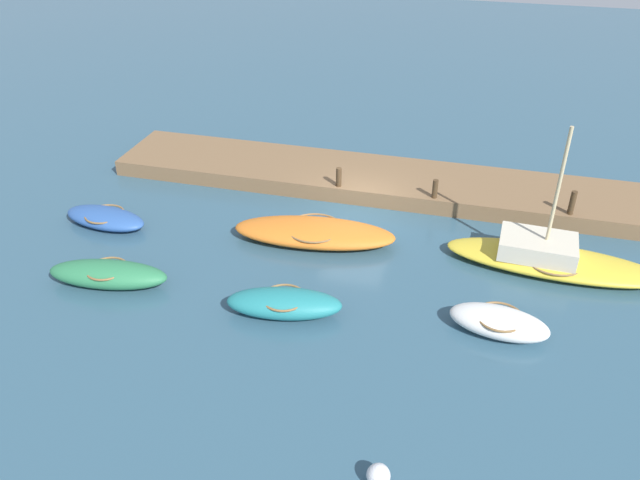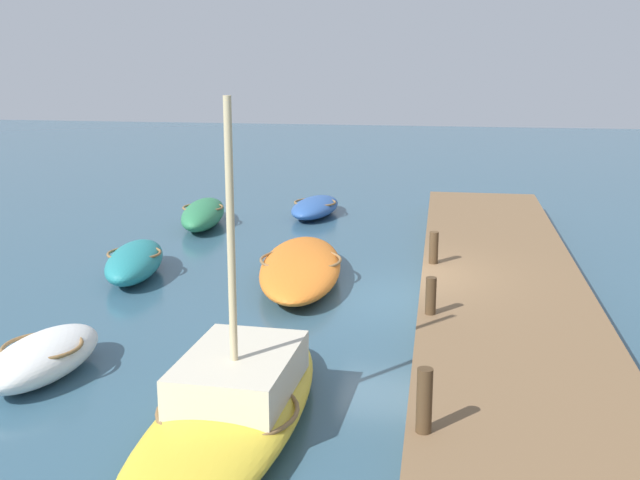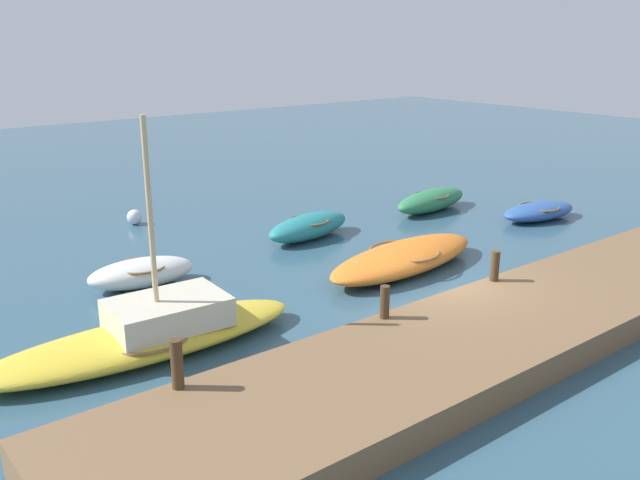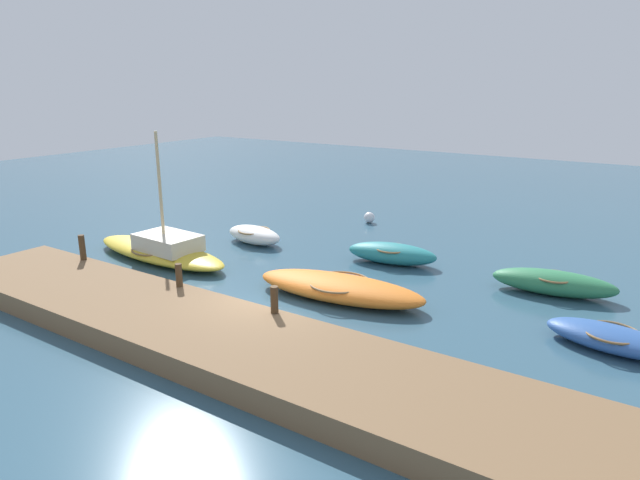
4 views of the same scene
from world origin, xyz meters
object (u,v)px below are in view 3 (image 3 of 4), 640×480
(sailboat_yellow, at_px, (149,333))
(mooring_post_west, at_px, (177,364))
(marker_buoy, at_px, (135,217))
(dinghy_white, at_px, (142,272))
(rowboat_teal, at_px, (309,226))
(mooring_post_mid_west, at_px, (385,302))
(motorboat_orange, at_px, (404,258))
(rowboat_green, at_px, (431,200))
(mooring_post_mid_east, at_px, (495,266))
(rowboat_blue, at_px, (539,211))

(sailboat_yellow, bearing_deg, mooring_post_west, -101.61)
(marker_buoy, bearing_deg, dinghy_white, -112.11)
(mooring_post_west, bearing_deg, rowboat_teal, 41.08)
(rowboat_teal, height_order, mooring_post_mid_west, mooring_post_mid_west)
(motorboat_orange, xyz_separation_m, rowboat_green, (5.77, 4.28, 0.04))
(rowboat_teal, distance_m, mooring_post_mid_east, 7.60)
(mooring_post_mid_east, distance_m, marker_buoy, 13.47)
(rowboat_teal, relative_size, mooring_post_mid_east, 4.75)
(rowboat_blue, xyz_separation_m, marker_buoy, (-12.01, 8.65, -0.05))
(marker_buoy, bearing_deg, motorboat_orange, -66.80)
(sailboat_yellow, xyz_separation_m, mooring_post_west, (-0.77, -2.92, 0.68))
(motorboat_orange, relative_size, sailboat_yellow, 0.83)
(dinghy_white, relative_size, marker_buoy, 5.58)
(dinghy_white, height_order, rowboat_green, rowboat_green)
(rowboat_green, bearing_deg, motorboat_orange, -151.27)
(rowboat_green, xyz_separation_m, mooring_post_west, (-14.67, -7.57, 0.69))
(mooring_post_mid_east, height_order, marker_buoy, mooring_post_mid_east)
(mooring_post_west, distance_m, mooring_post_mid_west, 4.99)
(sailboat_yellow, distance_m, mooring_post_west, 3.10)
(rowboat_teal, distance_m, mooring_post_west, 11.54)
(motorboat_orange, distance_m, rowboat_blue, 7.97)
(sailboat_yellow, height_order, mooring_post_mid_east, sailboat_yellow)
(rowboat_blue, height_order, mooring_post_mid_east, mooring_post_mid_east)
(dinghy_white, relative_size, sailboat_yellow, 0.42)
(mooring_post_mid_east, relative_size, marker_buoy, 1.43)
(rowboat_blue, distance_m, marker_buoy, 14.80)
(mooring_post_west, height_order, mooring_post_mid_west, mooring_post_west)
(dinghy_white, distance_m, rowboat_green, 12.35)
(mooring_post_mid_east, bearing_deg, mooring_post_mid_west, 180.00)
(sailboat_yellow, bearing_deg, dinghy_white, 71.11)
(motorboat_orange, xyz_separation_m, sailboat_yellow, (-8.13, -0.36, 0.05))
(rowboat_green, height_order, mooring_post_west, mooring_post_west)
(motorboat_orange, bearing_deg, sailboat_yellow, 176.28)
(rowboat_blue, distance_m, mooring_post_west, 17.35)
(dinghy_white, distance_m, mooring_post_west, 7.22)
(rowboat_blue, relative_size, mooring_post_mid_west, 4.66)
(rowboat_blue, distance_m, mooring_post_mid_east, 9.08)
(rowboat_green, xyz_separation_m, marker_buoy, (-9.87, 5.27, -0.14))
(dinghy_white, xyz_separation_m, rowboat_blue, (14.47, -2.60, -0.07))
(rowboat_blue, relative_size, mooring_post_mid_east, 4.44)
(dinghy_white, relative_size, mooring_post_mid_west, 4.09)
(mooring_post_mid_west, distance_m, marker_buoy, 12.87)
(dinghy_white, relative_size, mooring_post_west, 3.30)
(dinghy_white, distance_m, mooring_post_mid_west, 7.31)
(dinghy_white, relative_size, rowboat_blue, 0.88)
(sailboat_yellow, bearing_deg, mooring_post_mid_east, -16.78)
(marker_buoy, bearing_deg, mooring_post_mid_east, -72.77)
(mooring_post_mid_west, bearing_deg, motorboat_orange, 40.01)
(rowboat_teal, xyz_separation_m, mooring_post_mid_east, (0.11, -7.57, 0.62))
(rowboat_blue, height_order, sailboat_yellow, sailboat_yellow)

